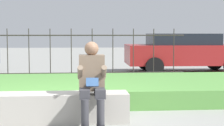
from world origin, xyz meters
name	(u,v)px	position (x,y,z in m)	size (l,w,h in m)	color
ground_plane	(48,122)	(0.00, 0.00, 0.00)	(60.00, 60.00, 0.00)	gray
stone_bench	(52,109)	(0.06, 0.00, 0.20)	(2.37, 0.51, 0.45)	#ADA89E
person_seated_reader	(92,80)	(0.68, -0.29, 0.68)	(0.42, 0.73, 1.25)	black
grass_berm	(57,89)	(0.00, 2.28, 0.17)	(8.75, 3.16, 0.34)	#569342
iron_fence	(61,55)	(0.00, 4.34, 0.79)	(6.75, 0.03, 1.50)	#332D28
car_parked_right	(186,52)	(4.22, 7.04, 0.74)	(4.27, 2.06, 1.36)	maroon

